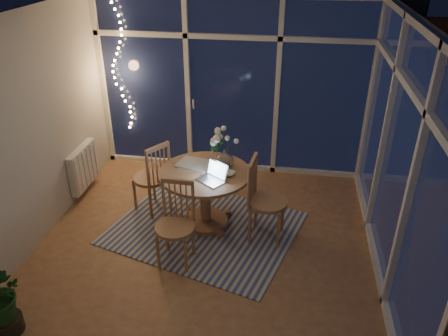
{
  "coord_description": "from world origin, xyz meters",
  "views": [
    {
      "loc": [
        0.85,
        -4.08,
        3.29
      ],
      "look_at": [
        0.16,
        0.25,
        0.91
      ],
      "focal_mm": 35.0,
      "sensor_mm": 36.0,
      "label": 1
    }
  ],
  "objects_px": {
    "chair_left": "(151,176)",
    "potted_plant": "(0,301)",
    "chair_front": "(175,226)",
    "laptop": "(211,172)",
    "flower_vase": "(225,158)",
    "chair_right": "(268,200)",
    "dining_table": "(205,199)"
  },
  "relations": [
    {
      "from": "chair_front",
      "to": "laptop",
      "type": "relative_size",
      "value": 3.19
    },
    {
      "from": "dining_table",
      "to": "chair_front",
      "type": "relative_size",
      "value": 1.12
    },
    {
      "from": "chair_left",
      "to": "chair_right",
      "type": "bearing_deg",
      "value": 109.81
    },
    {
      "from": "chair_right",
      "to": "chair_left",
      "type": "bearing_deg",
      "value": 83.37
    },
    {
      "from": "dining_table",
      "to": "chair_left",
      "type": "height_order",
      "value": "chair_left"
    },
    {
      "from": "dining_table",
      "to": "chair_front",
      "type": "distance_m",
      "value": 0.8
    },
    {
      "from": "laptop",
      "to": "potted_plant",
      "type": "height_order",
      "value": "laptop"
    },
    {
      "from": "flower_vase",
      "to": "chair_left",
      "type": "bearing_deg",
      "value": 179.49
    },
    {
      "from": "dining_table",
      "to": "laptop",
      "type": "xyz_separation_m",
      "value": [
        0.11,
        -0.2,
        0.49
      ]
    },
    {
      "from": "chair_left",
      "to": "potted_plant",
      "type": "relative_size",
      "value": 1.35
    },
    {
      "from": "chair_right",
      "to": "dining_table",
      "type": "bearing_deg",
      "value": 85.55
    },
    {
      "from": "dining_table",
      "to": "chair_front",
      "type": "bearing_deg",
      "value": -103.29
    },
    {
      "from": "dining_table",
      "to": "potted_plant",
      "type": "relative_size",
      "value": 1.46
    },
    {
      "from": "chair_left",
      "to": "chair_front",
      "type": "distance_m",
      "value": 1.13
    },
    {
      "from": "chair_left",
      "to": "chair_right",
      "type": "distance_m",
      "value": 1.58
    },
    {
      "from": "dining_table",
      "to": "chair_left",
      "type": "relative_size",
      "value": 1.08
    },
    {
      "from": "laptop",
      "to": "chair_front",
      "type": "bearing_deg",
      "value": -82.52
    },
    {
      "from": "potted_plant",
      "to": "dining_table",
      "type": "bearing_deg",
      "value": 52.9
    },
    {
      "from": "laptop",
      "to": "chair_left",
      "type": "bearing_deg",
      "value": -170.26
    },
    {
      "from": "chair_right",
      "to": "potted_plant",
      "type": "xyz_separation_m",
      "value": [
        -2.26,
        -1.82,
        -0.15
      ]
    },
    {
      "from": "chair_front",
      "to": "laptop",
      "type": "bearing_deg",
      "value": 64.45
    },
    {
      "from": "chair_left",
      "to": "laptop",
      "type": "distance_m",
      "value": 1.03
    },
    {
      "from": "chair_left",
      "to": "potted_plant",
      "type": "distance_m",
      "value": 2.29
    },
    {
      "from": "chair_right",
      "to": "flower_vase",
      "type": "relative_size",
      "value": 5.05
    },
    {
      "from": "chair_left",
      "to": "flower_vase",
      "type": "bearing_deg",
      "value": 122.32
    },
    {
      "from": "dining_table",
      "to": "flower_vase",
      "type": "height_order",
      "value": "flower_vase"
    },
    {
      "from": "chair_right",
      "to": "potted_plant",
      "type": "relative_size",
      "value": 1.4
    },
    {
      "from": "dining_table",
      "to": "laptop",
      "type": "distance_m",
      "value": 0.54
    },
    {
      "from": "chair_left",
      "to": "chair_front",
      "type": "height_order",
      "value": "chair_left"
    },
    {
      "from": "chair_front",
      "to": "flower_vase",
      "type": "distance_m",
      "value": 1.1
    },
    {
      "from": "chair_right",
      "to": "laptop",
      "type": "distance_m",
      "value": 0.75
    },
    {
      "from": "flower_vase",
      "to": "potted_plant",
      "type": "xyz_separation_m",
      "value": [
        -1.7,
        -2.16,
        -0.48
      ]
    }
  ]
}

